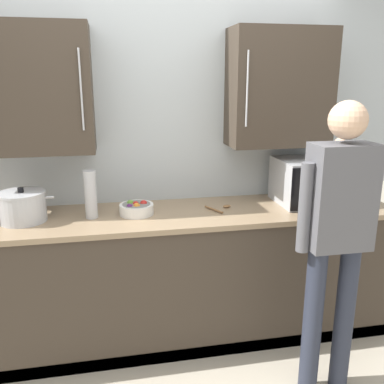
{
  "coord_description": "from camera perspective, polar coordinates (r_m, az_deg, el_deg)",
  "views": [
    {
      "loc": [
        -0.36,
        -1.95,
        1.82
      ],
      "look_at": [
        0.15,
        0.66,
        1.09
      ],
      "focal_mm": 39.07,
      "sensor_mm": 36.0,
      "label": 1
    }
  ],
  "objects": [
    {
      "name": "back_wall_tiled",
      "position": [
        3.01,
        -4.19,
        9.11
      ],
      "size": [
        3.65,
        0.44,
        2.81
      ],
      "color": "#B2BCC1",
      "rests_on": "ground_plane"
    },
    {
      "name": "counter_unit",
      "position": [
        3.0,
        -3.05,
        -11.44
      ],
      "size": [
        3.13,
        0.65,
        0.94
      ],
      "color": "#3D3328",
      "rests_on": "ground_plane"
    },
    {
      "name": "microwave_oven",
      "position": [
        3.11,
        15.82,
        1.41
      ],
      "size": [
        0.51,
        0.43,
        0.32
      ],
      "color": "#B7BABF",
      "rests_on": "counter_unit"
    },
    {
      "name": "stock_pot",
      "position": [
        2.83,
        -22.13,
        -1.86
      ],
      "size": [
        0.39,
        0.29,
        0.22
      ],
      "color": "#B7BABF",
      "rests_on": "counter_unit"
    },
    {
      "name": "wooden_spoon",
      "position": [
        2.9,
        4.0,
        -2.13
      ],
      "size": [
        0.19,
        0.17,
        0.02
      ],
      "color": "brown",
      "rests_on": "counter_unit"
    },
    {
      "name": "fruit_bowl",
      "position": [
        2.79,
        -7.59,
        -2.21
      ],
      "size": [
        0.23,
        0.23,
        0.09
      ],
      "color": "white",
      "rests_on": "counter_unit"
    },
    {
      "name": "thermos_flask",
      "position": [
        2.75,
        -13.68,
        -0.3
      ],
      "size": [
        0.08,
        0.08,
        0.31
      ],
      "color": "#B7BABF",
      "rests_on": "counter_unit"
    },
    {
      "name": "person_figure",
      "position": [
        2.43,
        19.11,
        -4.61
      ],
      "size": [
        0.49,
        0.55,
        1.71
      ],
      "color": "#282D3D",
      "rests_on": "ground_plane"
    }
  ]
}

